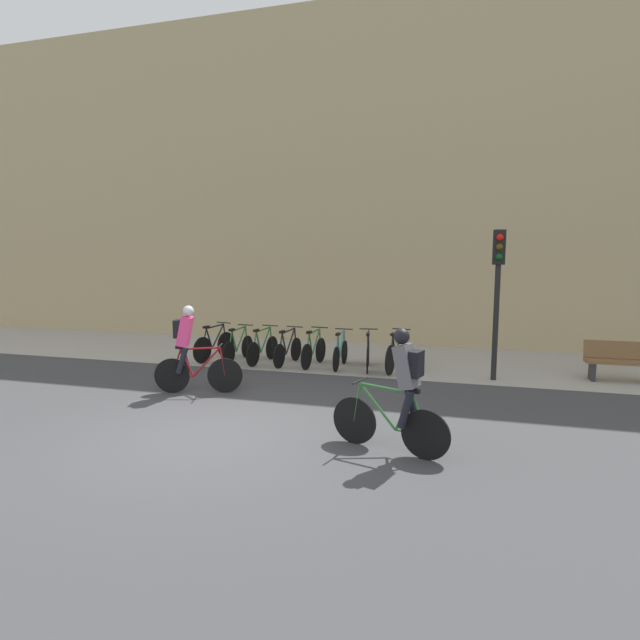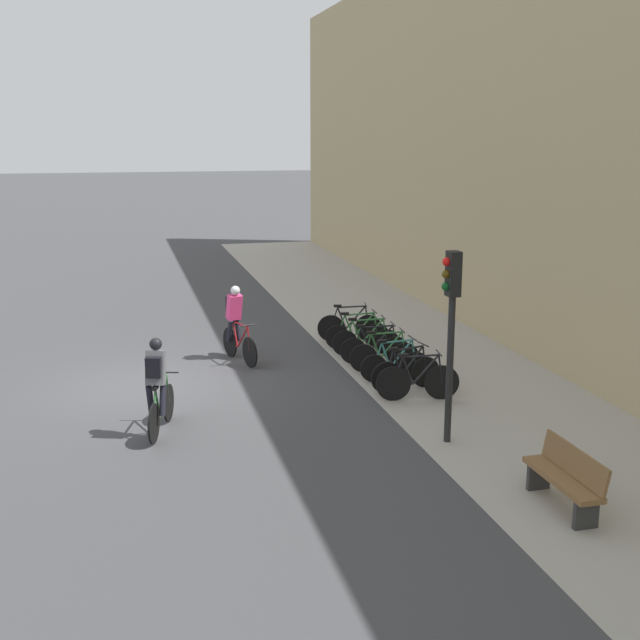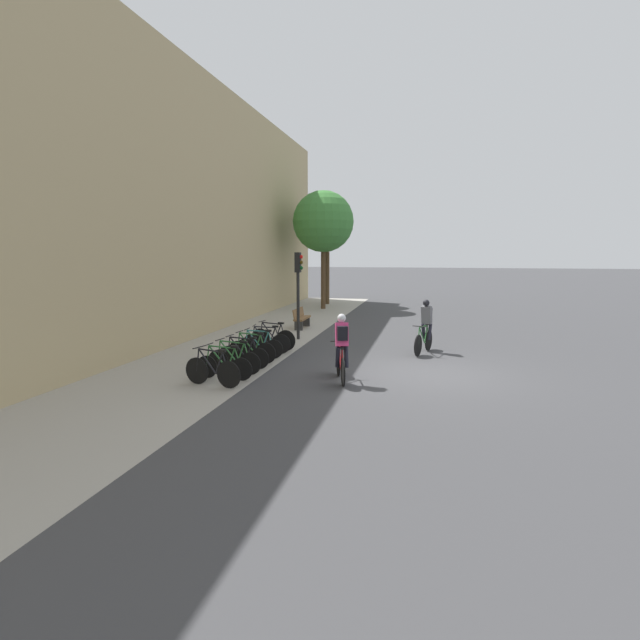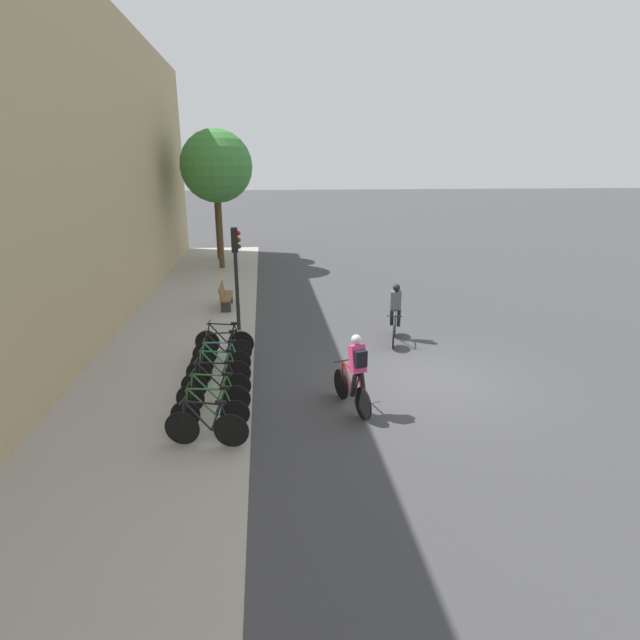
{
  "view_description": "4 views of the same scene",
  "coord_description": "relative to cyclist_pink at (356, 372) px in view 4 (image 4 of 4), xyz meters",
  "views": [
    {
      "loc": [
        3.76,
        -6.65,
        2.77
      ],
      "look_at": [
        1.22,
        2.46,
        1.57
      ],
      "focal_mm": 28.0,
      "sensor_mm": 36.0,
      "label": 1
    },
    {
      "loc": [
        16.81,
        -0.37,
        5.25
      ],
      "look_at": [
        1.42,
        3.54,
        1.56
      ],
      "focal_mm": 45.0,
      "sensor_mm": 36.0,
      "label": 2
    },
    {
      "loc": [
        -13.9,
        -0.02,
        3.35
      ],
      "look_at": [
        -0.39,
        3.03,
        1.47
      ],
      "focal_mm": 28.0,
      "sensor_mm": 36.0,
      "label": 3
    },
    {
      "loc": [
        -11.28,
        4.1,
        5.24
      ],
      "look_at": [
        -0.01,
        2.84,
        1.7
      ],
      "focal_mm": 28.0,
      "sensor_mm": 36.0,
      "label": 4
    }
  ],
  "objects": [
    {
      "name": "parked_bike_2",
      "position": [
        0.33,
        3.1,
        -0.56
      ],
      "size": [
        0.46,
        1.64,
        0.95
      ],
      "color": "black",
      "rests_on": "ground"
    },
    {
      "name": "parked_bike_7",
      "position": [
        3.82,
        3.1,
        -0.53
      ],
      "size": [
        0.46,
        1.69,
        0.99
      ],
      "color": "black",
      "rests_on": "ground"
    },
    {
      "name": "parked_bike_5",
      "position": [
        2.43,
        3.1,
        -0.57
      ],
      "size": [
        0.46,
        1.56,
        0.94
      ],
      "color": "black",
      "rests_on": "ground"
    },
    {
      "name": "parked_bike_0",
      "position": [
        -1.06,
        3.1,
        -0.54
      ],
      "size": [
        0.5,
        1.64,
        0.98
      ],
      "color": "black",
      "rests_on": "ground"
    },
    {
      "name": "traffic_light_pole",
      "position": [
        6.05,
        2.79,
        1.39
      ],
      "size": [
        0.26,
        0.3,
        3.36
      ],
      "color": "black",
      "rests_on": "ground"
    },
    {
      "name": "parked_bike_6",
      "position": [
        3.13,
        3.1,
        -0.55
      ],
      "size": [
        0.46,
        1.6,
        0.97
      ],
      "color": "black",
      "rests_on": "ground"
    },
    {
      "name": "ground",
      "position": [
        1.47,
        -2.23,
        -0.95
      ],
      "size": [
        200.0,
        200.0,
        0.0
      ],
      "primitive_type": "plane",
      "color": "#3D3D3F"
    },
    {
      "name": "parked_bike_4",
      "position": [
        1.73,
        3.1,
        -0.55
      ],
      "size": [
        0.46,
        1.6,
        0.96
      ],
      "color": "black",
      "rests_on": "ground"
    },
    {
      "name": "building_facade",
      "position": [
        1.47,
        7.07,
        4.32
      ],
      "size": [
        44.0,
        0.6,
        10.53
      ],
      "primitive_type": "cube",
      "color": "tan",
      "rests_on": "ground"
    },
    {
      "name": "bench",
      "position": [
        8.84,
        3.42,
        -0.48
      ],
      "size": [
        1.6,
        0.44,
        0.89
      ],
      "color": "brown",
      "rests_on": "ground"
    },
    {
      "name": "cyclist_grey",
      "position": [
        4.5,
        -2.06,
        -0.0
      ],
      "size": [
        1.75,
        0.64,
        1.79
      ],
      "color": "black",
      "rests_on": "ground"
    },
    {
      "name": "cyclist_pink",
      "position": [
        0.0,
        0.0,
        0.0
      ],
      "size": [
        1.73,
        0.64,
        1.8
      ],
      "color": "black",
      "rests_on": "ground"
    },
    {
      "name": "kerb_strip",
      "position": [
        1.47,
        4.52,
        -0.94
      ],
      "size": [
        44.0,
        4.5,
        0.01
      ],
      "primitive_type": "cube",
      "color": "#A39E93",
      "rests_on": "ground"
    },
    {
      "name": "street_tree_1",
      "position": [
        19.44,
        4.47,
        4.6
      ],
      "size": [
        2.85,
        2.85,
        7.02
      ],
      "color": "#4C3823",
      "rests_on": "ground"
    },
    {
      "name": "parked_bike_3",
      "position": [
        1.03,
        3.1,
        -0.56
      ],
      "size": [
        0.46,
        1.63,
        0.94
      ],
      "color": "black",
      "rests_on": "ground"
    },
    {
      "name": "street_tree_0",
      "position": [
        16.68,
        4.14,
        4.19
      ],
      "size": [
        3.59,
        3.59,
        6.96
      ],
      "color": "#4C3823",
      "rests_on": "ground"
    },
    {
      "name": "parked_bike_1",
      "position": [
        -0.36,
        3.1,
        -0.56
      ],
      "size": [
        0.46,
        1.63,
        0.94
      ],
      "color": "black",
      "rests_on": "ground"
    }
  ]
}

